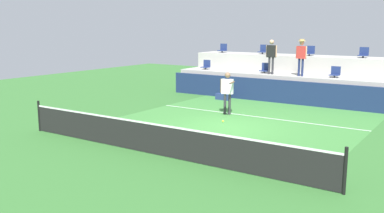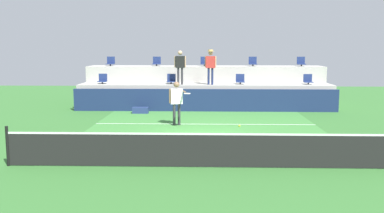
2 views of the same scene
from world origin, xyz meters
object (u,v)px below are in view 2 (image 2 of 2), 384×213
object	(u,v)px
stadium_chair_lower_right	(240,80)
stadium_chair_upper_far_right	(301,62)
spectator_in_grey	(180,64)
stadium_chair_upper_center	(204,62)
spectator_with_hat	(211,63)
stadium_chair_lower_far_left	(103,80)
stadium_chair_lower_left	(171,80)
stadium_chair_lower_far_right	(308,80)
equipment_bag	(140,110)
stadium_chair_upper_left	(157,62)
stadium_chair_upper_far_left	(111,62)
stadium_chair_upper_right	(253,62)
tennis_ball	(239,126)
tennis_player	(177,99)

from	to	relation	value
stadium_chair_lower_right	stadium_chair_upper_far_right	world-z (taller)	stadium_chair_upper_far_right
stadium_chair_lower_right	spectator_in_grey	world-z (taller)	spectator_in_grey
stadium_chair_upper_center	spectator_with_hat	distance (m)	2.21
stadium_chair_lower_far_left	stadium_chair_lower_right	world-z (taller)	same
stadium_chair_lower_left	stadium_chair_lower_far_right	size ratio (longest dim) A/B	1.00
stadium_chair_upper_far_right	equipment_bag	bearing A→B (deg)	-155.57
stadium_chair_upper_left	stadium_chair_upper_center	world-z (taller)	same
stadium_chair_upper_far_left	stadium_chair_upper_left	xyz separation A→B (m)	(2.59, 0.00, 0.00)
stadium_chair_upper_far_right	equipment_bag	world-z (taller)	stadium_chair_upper_far_right
stadium_chair_upper_left	stadium_chair_upper_far_left	bearing A→B (deg)	180.00
stadium_chair_lower_far_right	stadium_chair_upper_left	world-z (taller)	stadium_chair_upper_left
stadium_chair_upper_center	stadium_chair_upper_far_right	bearing A→B (deg)	0.00
stadium_chair_upper_far_left	stadium_chair_upper_right	xyz separation A→B (m)	(7.94, 0.00, 0.00)
stadium_chair_lower_far_left	stadium_chair_lower_far_right	bearing A→B (deg)	0.00
spectator_in_grey	tennis_ball	bearing A→B (deg)	-75.32
stadium_chair_upper_right	stadium_chair_lower_right	bearing A→B (deg)	-114.65
stadium_chair_upper_far_left	stadium_chair_upper_far_right	bearing A→B (deg)	0.00
stadium_chair_upper_center	spectator_with_hat	xyz separation A→B (m)	(0.31, -2.18, 0.03)
stadium_chair_upper_far_right	tennis_ball	world-z (taller)	stadium_chair_upper_far_right
stadium_chair_lower_far_left	stadium_chair_upper_far_right	size ratio (longest dim) A/B	1.00
spectator_in_grey	spectator_with_hat	world-z (taller)	spectator_with_hat
stadium_chair_lower_far_left	stadium_chair_lower_far_right	distance (m)	10.63
equipment_bag	stadium_chair_upper_far_right	bearing A→B (deg)	24.43
stadium_chair_upper_far_left	spectator_in_grey	world-z (taller)	spectator_in_grey
tennis_player	equipment_bag	world-z (taller)	tennis_player
stadium_chair_upper_far_right	spectator_with_hat	distance (m)	5.48
stadium_chair_upper_far_left	stadium_chair_upper_far_right	world-z (taller)	same
spectator_in_grey	spectator_with_hat	xyz separation A→B (m)	(1.54, 0.00, 0.05)
stadium_chair_lower_far_left	stadium_chair_upper_right	world-z (taller)	stadium_chair_upper_right
stadium_chair_upper_far_left	stadium_chair_lower_far_left	bearing A→B (deg)	-91.35
stadium_chair_lower_far_left	tennis_ball	bearing A→B (deg)	-55.40
stadium_chair_lower_right	tennis_player	bearing A→B (deg)	-119.86
stadium_chair_upper_far_right	tennis_player	size ratio (longest dim) A/B	0.29
stadium_chair_upper_center	stadium_chair_lower_left	bearing A→B (deg)	-133.56
stadium_chair_upper_far_right	stadium_chair_upper_far_left	bearing A→B (deg)	180.00
tennis_ball	equipment_bag	bearing A→B (deg)	119.62
stadium_chair_lower_left	stadium_chair_lower_right	distance (m)	3.57
equipment_bag	tennis_ball	bearing A→B (deg)	-60.38
stadium_chair_lower_left	spectator_with_hat	world-z (taller)	spectator_with_hat
stadium_chair_upper_far_right	spectator_with_hat	bearing A→B (deg)	-156.53
stadium_chair_lower_far_right	stadium_chair_upper_far_right	distance (m)	1.99
stadium_chair_lower_right	equipment_bag	size ratio (longest dim) A/B	0.68
stadium_chair_upper_far_left	spectator_in_grey	distance (m)	4.58
stadium_chair_upper_far_right	stadium_chair_upper_center	bearing A→B (deg)	180.00
stadium_chair_lower_far_right	tennis_ball	distance (m)	10.23
stadium_chair_lower_right	spectator_with_hat	bearing A→B (deg)	-166.01
stadium_chair_upper_right	tennis_player	distance (m)	7.96
stadium_chair_lower_far_left	stadium_chair_upper_far_left	size ratio (longest dim) A/B	1.00
stadium_chair_lower_left	spectator_with_hat	xyz separation A→B (m)	(2.02, -0.38, 0.88)
stadium_chair_lower_far_left	tennis_player	bearing A→B (deg)	-50.42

